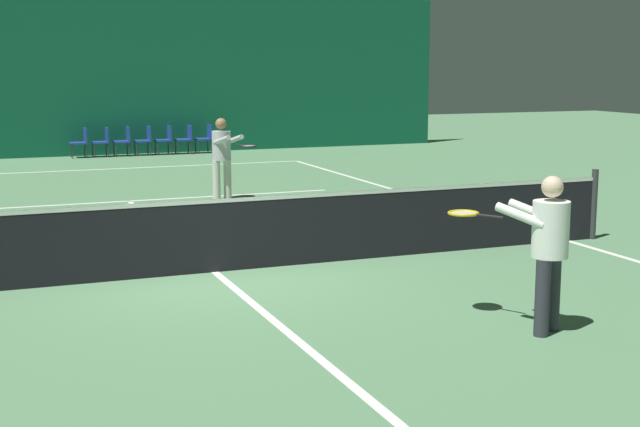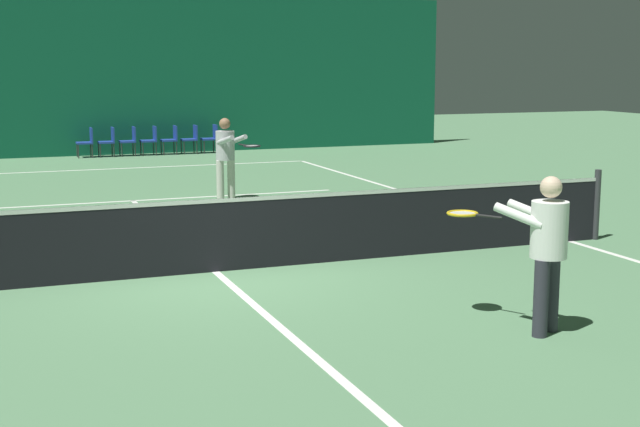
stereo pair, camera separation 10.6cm
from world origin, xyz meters
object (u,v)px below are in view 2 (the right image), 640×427
player_near (544,242)px  player_far (226,152)px  courtside_chair_2 (130,139)px  tennis_net (215,233)px  courtside_chair_1 (109,140)px  courtside_chair_6 (211,137)px  courtside_chair_5 (191,137)px  courtside_chair_0 (87,140)px  courtside_chair_4 (171,138)px  courtside_chair_3 (151,138)px

player_near → player_far: size_ratio=0.99×
player_far → courtside_chair_2: bearing=166.8°
player_near → tennis_net: bearing=2.1°
courtside_chair_1 → courtside_chair_6: bearing=90.0°
player_far → courtside_chair_5: 9.21m
player_near → courtside_chair_0: bearing=-23.6°
tennis_net → courtside_chair_2: 15.02m
courtside_chair_0 → tennis_net: bearing=-0.6°
courtside_chair_6 → courtside_chair_2: bearing=-90.0°
player_near → courtside_chair_1: size_ratio=1.88×
player_near → courtside_chair_6: 18.75m
tennis_net → courtside_chair_5: 15.29m
player_near → courtside_chair_4: bearing=-30.9°
courtside_chair_1 → courtside_chair_2: (0.60, 0.00, 0.00)m
player_near → courtside_chair_3: bearing=-29.1°
tennis_net → player_far: (1.76, 5.87, 0.42)m
player_far → courtside_chair_6: bearing=151.9°
courtside_chair_1 → courtside_chair_6: 3.01m
tennis_net → player_near: size_ratio=7.59×
tennis_net → courtside_chair_0: bearing=89.4°
tennis_net → player_far: player_far is taller
player_near → courtside_chair_6: player_near is taller
player_far → courtside_chair_4: bearing=159.3°
courtside_chair_3 → courtside_chair_4: same height
courtside_chair_3 → courtside_chair_6: (1.80, 0.00, 0.00)m
courtside_chair_2 → player_near: bearing=3.1°
courtside_chair_3 → courtside_chair_6: 1.80m
courtside_chair_1 → tennis_net: bearing=-2.9°
courtside_chair_2 → courtside_chair_3: size_ratio=1.00×
tennis_net → courtside_chair_6: tennis_net is taller
courtside_chair_4 → courtside_chair_6: 1.20m
courtside_chair_0 → courtside_chair_6: (3.61, 0.00, 0.00)m
courtside_chair_4 → courtside_chair_5: 0.60m
courtside_chair_1 → courtside_chair_6: same height
tennis_net → player_near: 4.44m
player_far → courtside_chair_4: size_ratio=1.90×
player_far → courtside_chair_2: player_far is taller
player_near → courtside_chair_6: bearing=-34.6°
courtside_chair_3 → tennis_net: bearing=-7.4°
courtside_chair_2 → player_far: bearing=2.6°
courtside_chair_3 → courtside_chair_2: bearing=-90.0°
courtside_chair_2 → courtside_chair_1: bearing=-90.0°
player_far → courtside_chair_2: size_ratio=1.90×
courtside_chair_0 → courtside_chair_3: 1.80m
tennis_net → courtside_chair_1: 14.98m
courtside_chair_0 → courtside_chair_4: size_ratio=1.00×
courtside_chair_3 → courtside_chair_5: bearing=90.0°
courtside_chair_5 → tennis_net: bearing=-11.9°
tennis_net → player_near: bearing=-57.5°
courtside_chair_5 → courtside_chair_6: size_ratio=1.00×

